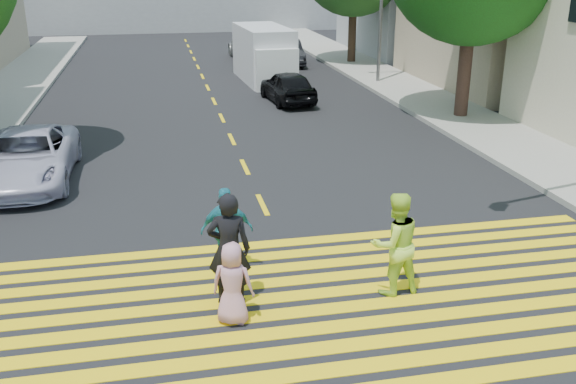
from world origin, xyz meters
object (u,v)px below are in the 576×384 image
object	(u,v)px
pedestrian_man	(229,249)
pedestrian_extra	(227,230)
pedestrian_child	(232,283)
white_sedan	(27,157)
white_van	(265,56)
dark_car_near	(288,87)
dark_car_parked	(288,52)
silver_car	(250,47)
pedestrian_woman	(395,244)

from	to	relation	value
pedestrian_man	pedestrian_extra	distance (m)	1.20
pedestrian_child	white_sedan	world-z (taller)	pedestrian_child
white_van	pedestrian_man	bearing A→B (deg)	-104.65
pedestrian_man	pedestrian_extra	xyz separation A→B (m)	(0.10, 1.19, -0.17)
pedestrian_man	dark_car_near	xyz separation A→B (m)	(4.22, 15.58, -0.34)
pedestrian_child	white_sedan	distance (m)	9.06
pedestrian_child	dark_car_parked	world-z (taller)	pedestrian_child
pedestrian_child	pedestrian_extra	size ratio (longest dim) A/B	0.84
dark_car_parked	pedestrian_child	bearing A→B (deg)	-100.81
dark_car_parked	silver_car	bearing A→B (deg)	129.33
pedestrian_woman	pedestrian_extra	distance (m)	3.09
pedestrian_child	dark_car_near	distance (m)	16.78
white_sedan	pedestrian_child	bearing A→B (deg)	-60.84
pedestrian_child	dark_car_near	xyz separation A→B (m)	(4.25, 16.23, -0.04)
dark_car_near	silver_car	size ratio (longest dim) A/B	0.76
pedestrian_woman	pedestrian_child	distance (m)	2.91
pedestrian_man	silver_car	distance (m)	27.86
silver_car	dark_car_parked	world-z (taller)	silver_car
pedestrian_child	pedestrian_extra	bearing A→B (deg)	-72.88
pedestrian_child	pedestrian_extra	distance (m)	1.84
pedestrian_extra	dark_car_near	bearing A→B (deg)	-101.55
silver_car	white_van	world-z (taller)	white_van
pedestrian_child	white_van	size ratio (longest dim) A/B	0.25
dark_car_parked	white_van	xyz separation A→B (m)	(-2.08, -4.77, 0.53)
silver_car	white_van	distance (m)	7.10
pedestrian_woman	dark_car_parked	distance (m)	25.64
pedestrian_child	dark_car_parked	distance (m)	26.57
silver_car	dark_car_parked	xyz separation A→B (m)	(1.72, -2.31, -0.06)
pedestrian_woman	dark_car_parked	xyz separation A→B (m)	(3.36, 25.42, -0.26)
white_sedan	pedestrian_extra	bearing A→B (deg)	-53.27
silver_car	pedestrian_child	bearing A→B (deg)	78.74
pedestrian_man	pedestrian_woman	world-z (taller)	pedestrian_man
dark_car_parked	white_van	size ratio (longest dim) A/B	0.74
pedestrian_extra	pedestrian_man	bearing A→B (deg)	89.78
pedestrian_man	white_van	bearing A→B (deg)	-89.59
pedestrian_child	white_sedan	size ratio (longest dim) A/B	0.28
pedestrian_woman	pedestrian_child	size ratio (longest dim) A/B	1.34
pedestrian_man	white_sedan	bearing A→B (deg)	-47.02
pedestrian_man	pedestrian_woman	distance (m)	2.85
pedestrian_man	dark_car_parked	distance (m)	25.94
dark_car_near	silver_car	world-z (taller)	silver_car
white_sedan	dark_car_parked	xyz separation A→B (m)	(10.60, 17.90, -0.01)
pedestrian_woman	silver_car	distance (m)	27.78
pedestrian_man	dark_car_parked	size ratio (longest dim) A/B	0.49
pedestrian_man	white_van	xyz separation A→B (m)	(4.12, 20.42, 0.21)
pedestrian_man	white_van	world-z (taller)	white_van
white_sedan	silver_car	world-z (taller)	silver_car
pedestrian_woman	silver_car	world-z (taller)	pedestrian_woman
pedestrian_man	pedestrian_extra	bearing A→B (deg)	-82.83
pedestrian_extra	white_sedan	bearing A→B (deg)	-49.13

